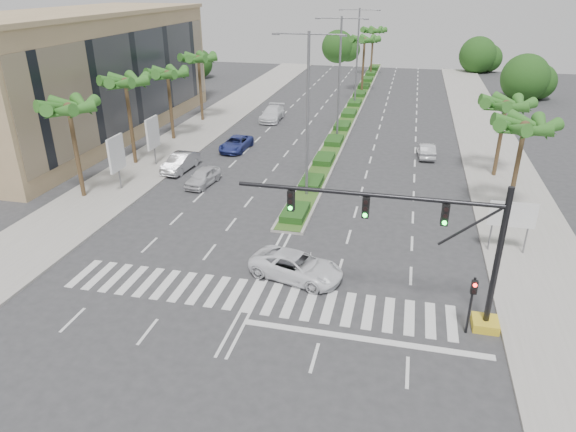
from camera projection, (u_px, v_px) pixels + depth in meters
name	position (u px, v px, depth m)	size (l,w,h in m)	color
ground	(253.00, 296.00, 26.87)	(160.00, 160.00, 0.00)	#333335
footpath_right	(506.00, 185.00, 41.34)	(6.00, 120.00, 0.15)	gray
footpath_left	(159.00, 157.00, 47.70)	(6.00, 120.00, 0.15)	gray
median	(354.00, 107.00, 66.61)	(2.20, 75.00, 0.20)	gray
median_grass	(354.00, 106.00, 66.56)	(1.80, 75.00, 0.04)	#33531C
building	(83.00, 77.00, 52.78)	(12.00, 36.00, 12.00)	tan
signal_gantry	(445.00, 259.00, 23.49)	(12.60, 1.20, 7.20)	gold
pedestrian_signal	(472.00, 297.00, 23.21)	(0.28, 0.36, 3.00)	black
direction_sign	(512.00, 217.00, 30.09)	(2.70, 0.11, 3.40)	slate
billboard_near	(116.00, 154.00, 39.27)	(0.18, 2.10, 4.35)	slate
billboard_far	(153.00, 133.00, 44.57)	(0.18, 2.10, 4.35)	slate
palm_left_near	(69.00, 110.00, 36.36)	(4.57, 4.68, 7.55)	brown
palm_left_mid	(126.00, 84.00, 43.27)	(4.57, 4.68, 7.95)	brown
palm_left_far	(168.00, 76.00, 50.58)	(4.57, 4.68, 7.35)	brown
palm_left_end	(199.00, 60.00, 57.49)	(4.57, 4.68, 7.75)	brown
palm_right_near	(524.00, 129.00, 33.62)	(4.57, 4.68, 7.05)	brown
palm_right_far	(506.00, 107.00, 40.82)	(4.57, 4.68, 6.75)	brown
palm_median_a	(365.00, 42.00, 72.49)	(4.57, 4.68, 8.05)	brown
palm_median_b	(373.00, 32.00, 85.74)	(4.57, 4.68, 8.05)	brown
streetlight_near	(308.00, 108.00, 36.40)	(5.10, 0.25, 12.00)	slate
streetlight_mid	(340.00, 72.00, 50.54)	(5.10, 0.25, 12.00)	slate
streetlight_far	(357.00, 52.00, 64.68)	(5.10, 0.25, 12.00)	slate
car_parked_a	(203.00, 177.00, 41.23)	(1.62, 4.02, 1.37)	silver
car_parked_b	(180.00, 162.00, 44.33)	(1.59, 4.57, 1.50)	#B4B4B9
car_parked_c	(236.00, 144.00, 49.71)	(2.19, 4.75, 1.32)	navy
car_parked_d	(272.00, 114.00, 60.30)	(2.22, 5.47, 1.59)	white
car_crossing	(297.00, 266.00, 28.28)	(2.41, 5.22, 1.45)	white
car_right	(426.00, 150.00, 47.79)	(1.42, 4.08, 1.35)	silver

